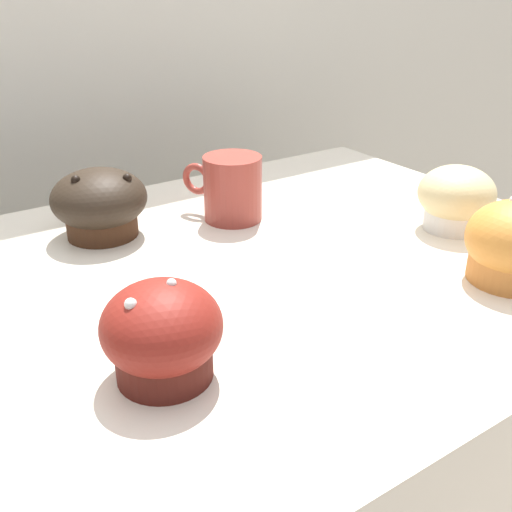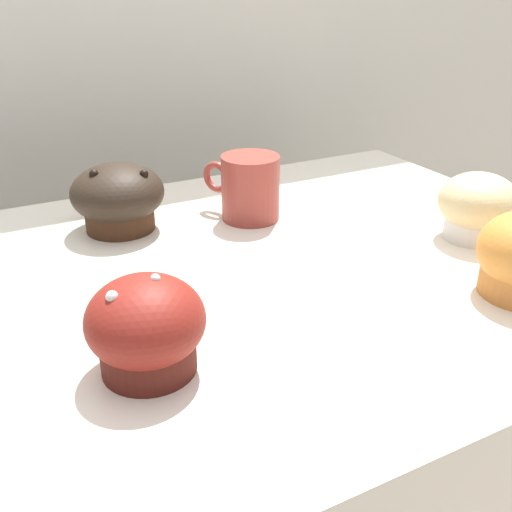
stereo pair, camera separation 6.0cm
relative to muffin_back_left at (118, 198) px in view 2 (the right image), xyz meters
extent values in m
cube|color=beige|center=(0.03, 0.42, -0.08)|extent=(3.20, 0.10, 1.80)
cylinder|color=#3F2415|center=(0.00, 0.00, -0.02)|extent=(0.09, 0.09, 0.05)
ellipsoid|color=black|center=(0.00, 0.00, 0.01)|extent=(0.12, 0.12, 0.07)
sphere|color=black|center=(-0.03, -0.01, 0.04)|extent=(0.01, 0.01, 0.01)
sphere|color=black|center=(0.03, -0.03, 0.03)|extent=(0.01, 0.01, 0.01)
cylinder|color=silver|center=(0.38, -0.23, -0.02)|extent=(0.07, 0.07, 0.05)
ellipsoid|color=#DBC589|center=(0.38, -0.23, 0.01)|extent=(0.10, 0.10, 0.07)
cylinder|color=#501A13|center=(-0.06, -0.31, -0.02)|extent=(0.08, 0.08, 0.05)
ellipsoid|color=maroon|center=(-0.06, -0.31, 0.01)|extent=(0.10, 0.10, 0.07)
sphere|color=white|center=(-0.09, -0.31, 0.04)|extent=(0.01, 0.01, 0.01)
sphere|color=white|center=(-0.05, -0.31, 0.04)|extent=(0.01, 0.01, 0.01)
cylinder|color=#99382D|center=(0.17, -0.05, 0.00)|extent=(0.08, 0.08, 0.09)
torus|color=#99382D|center=(0.14, 0.00, 0.00)|extent=(0.03, 0.04, 0.04)
cylinder|color=black|center=(0.17, -0.05, 0.04)|extent=(0.07, 0.07, 0.01)
camera|label=1|loc=(-0.23, -0.68, 0.26)|focal=42.00mm
camera|label=2|loc=(-0.18, -0.71, 0.26)|focal=42.00mm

